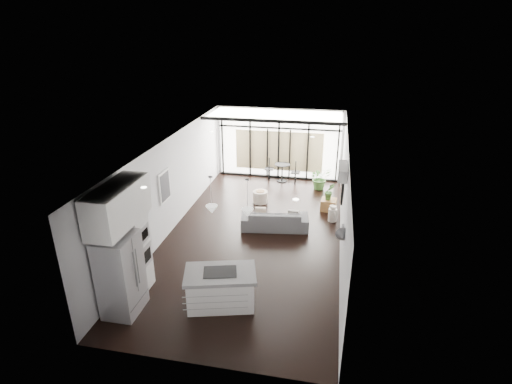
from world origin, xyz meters
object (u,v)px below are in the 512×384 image
at_px(fridge, 121,275).
at_px(console_bench, 270,223).
at_px(sofa, 275,216).
at_px(island, 221,288).
at_px(tv, 342,188).
at_px(milk_can, 333,213).
at_px(pouf, 260,197).

relative_size(fridge, console_bench, 1.41).
bearing_deg(sofa, island, 72.68).
xyz_separation_m(sofa, tv, (1.93, 0.46, 0.90)).
height_order(fridge, tv, fridge).
distance_m(sofa, console_bench, 0.24).
bearing_deg(milk_can, console_bench, -153.80).
bearing_deg(sofa, milk_can, -162.53).
bearing_deg(island, tv, 44.09).
xyz_separation_m(console_bench, pouf, (-0.67, 1.87, 0.00)).
height_order(island, console_bench, island).
xyz_separation_m(fridge, sofa, (2.61, 4.39, -0.51)).
height_order(island, milk_can, island).
relative_size(island, sofa, 0.76).
relative_size(fridge, tv, 1.65).
xyz_separation_m(pouf, milk_can, (2.50, -0.96, 0.06)).
distance_m(sofa, milk_can, 1.91).
distance_m(pouf, tv, 3.21).
distance_m(island, milk_can, 5.18).
distance_m(pouf, milk_can, 2.68).
relative_size(sofa, pouf, 3.91).
height_order(sofa, milk_can, sofa).
bearing_deg(console_bench, milk_can, 7.94).
relative_size(console_bench, tv, 1.17).
bearing_deg(sofa, fridge, 51.23).
height_order(sofa, pouf, sofa).
xyz_separation_m(island, console_bench, (0.50, 3.72, -0.21)).
distance_m(island, tv, 5.03).
bearing_deg(sofa, pouf, -74.37).
xyz_separation_m(fridge, console_bench, (2.49, 4.31, -0.70)).
bearing_deg(island, milk_can, 48.16).
distance_m(island, fridge, 2.13).
relative_size(island, milk_can, 2.92).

